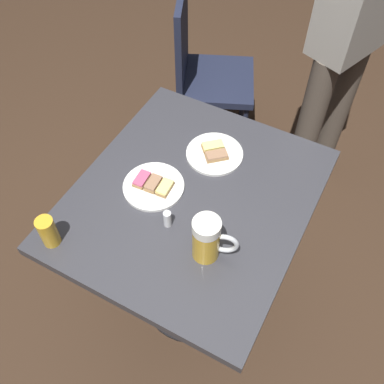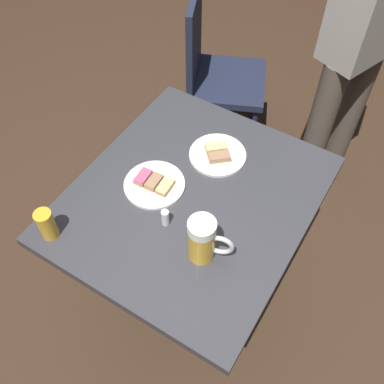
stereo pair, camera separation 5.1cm
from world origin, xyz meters
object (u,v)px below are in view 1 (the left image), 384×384
at_px(plate_far, 215,153).
at_px(salt_shaker, 167,219).
at_px(cafe_chair, 203,70).
at_px(patron_standing, 354,23).
at_px(plate_near, 154,186).
at_px(beer_mug, 208,239).
at_px(beer_glass_small, 48,232).

distance_m(plate_far, salt_shaker, 0.33).
distance_m(cafe_chair, patron_standing, 0.77).
relative_size(plate_near, cafe_chair, 0.22).
relative_size(plate_far, cafe_chair, 0.22).
bearing_deg(plate_near, beer_mug, -117.19).
bearing_deg(cafe_chair, patron_standing, 66.77).
distance_m(plate_far, cafe_chair, 0.83).
relative_size(plate_near, beer_glass_small, 1.89).
height_order(salt_shaker, patron_standing, patron_standing).
distance_m(beer_glass_small, patron_standing, 1.34).
relative_size(plate_near, salt_shaker, 3.37).
distance_m(salt_shaker, patron_standing, 1.06).
bearing_deg(plate_near, plate_far, -26.59).
distance_m(beer_glass_small, cafe_chair, 1.27).
height_order(cafe_chair, patron_standing, patron_standing).
bearing_deg(salt_shaker, beer_mug, -102.33).
height_order(beer_mug, patron_standing, patron_standing).
bearing_deg(plate_far, patron_standing, -18.85).
distance_m(plate_far, patron_standing, 0.76).
bearing_deg(beer_glass_small, cafe_chair, 5.87).
distance_m(beer_mug, patron_standing, 1.06).
xyz_separation_m(cafe_chair, patron_standing, (0.01, -0.63, 0.44)).
relative_size(beer_glass_small, salt_shaker, 1.78).
relative_size(beer_mug, cafe_chair, 0.18).
bearing_deg(patron_standing, plate_near, -0.48).
bearing_deg(cafe_chair, salt_shaker, -2.36).
bearing_deg(beer_mug, plate_near, 62.81).
relative_size(beer_mug, patron_standing, 0.10).
distance_m(beer_mug, salt_shaker, 0.16).
height_order(plate_near, beer_mug, beer_mug).
relative_size(plate_far, salt_shaker, 3.31).
xyz_separation_m(plate_near, patron_standing, (0.91, -0.35, 0.18)).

